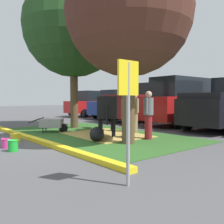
{
  "coord_description": "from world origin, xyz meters",
  "views": [
    {
      "loc": [
        7.57,
        -3.57,
        1.44
      ],
      "look_at": [
        0.0,
        2.68,
        0.9
      ],
      "focal_mm": 40.11,
      "sensor_mm": 36.0,
      "label": 1
    }
  ],
  "objects_px": {
    "bucket_yellow": "(15,138)",
    "bucket_green": "(13,145)",
    "person_handler": "(135,112)",
    "bucket_pink": "(7,143)",
    "cow_holstein": "(107,107)",
    "person_visitor_near": "(148,114)",
    "parking_sign": "(128,98)",
    "wheelbarrow": "(52,123)",
    "pickup_truck_maroon": "(144,103)",
    "shade_tree_left": "(74,27)",
    "calf_lying": "(97,134)",
    "suv_dark_grey": "(181,101)",
    "sedan_blue": "(119,105)",
    "sedan_red": "(94,104)",
    "shade_tree_right": "(129,13)"
  },
  "relations": [
    {
      "from": "person_visitor_near",
      "to": "bucket_yellow",
      "type": "height_order",
      "value": "person_visitor_near"
    },
    {
      "from": "shade_tree_right",
      "to": "bucket_pink",
      "type": "height_order",
      "value": "shade_tree_right"
    },
    {
      "from": "wheelbarrow",
      "to": "bucket_pink",
      "type": "height_order",
      "value": "wheelbarrow"
    },
    {
      "from": "wheelbarrow",
      "to": "bucket_pink",
      "type": "relative_size",
      "value": 4.42
    },
    {
      "from": "person_visitor_near",
      "to": "pickup_truck_maroon",
      "type": "xyz_separation_m",
      "value": [
        -5.06,
        5.17,
        0.2
      ]
    },
    {
      "from": "person_handler",
      "to": "wheelbarrow",
      "type": "bearing_deg",
      "value": -131.83
    },
    {
      "from": "sedan_red",
      "to": "sedan_blue",
      "type": "relative_size",
      "value": 1.0
    },
    {
      "from": "shade_tree_left",
      "to": "parking_sign",
      "type": "distance_m",
      "value": 8.97
    },
    {
      "from": "person_visitor_near",
      "to": "cow_holstein",
      "type": "bearing_deg",
      "value": -173.08
    },
    {
      "from": "calf_lying",
      "to": "person_visitor_near",
      "type": "bearing_deg",
      "value": 58.61
    },
    {
      "from": "person_visitor_near",
      "to": "parking_sign",
      "type": "height_order",
      "value": "parking_sign"
    },
    {
      "from": "shade_tree_left",
      "to": "bucket_pink",
      "type": "distance_m",
      "value": 6.88
    },
    {
      "from": "person_handler",
      "to": "bucket_pink",
      "type": "xyz_separation_m",
      "value": [
        -0.13,
        -5.08,
        -0.74
      ]
    },
    {
      "from": "wheelbarrow",
      "to": "bucket_green",
      "type": "xyz_separation_m",
      "value": [
        2.79,
        -2.52,
        -0.22
      ]
    },
    {
      "from": "shade_tree_left",
      "to": "sedan_red",
      "type": "bearing_deg",
      "value": 137.86
    },
    {
      "from": "person_handler",
      "to": "bucket_yellow",
      "type": "bearing_deg",
      "value": -101.64
    },
    {
      "from": "cow_holstein",
      "to": "pickup_truck_maroon",
      "type": "bearing_deg",
      "value": 119.28
    },
    {
      "from": "wheelbarrow",
      "to": "sedan_blue",
      "type": "relative_size",
      "value": 0.32
    },
    {
      "from": "cow_holstein",
      "to": "bucket_green",
      "type": "height_order",
      "value": "cow_holstein"
    },
    {
      "from": "bucket_yellow",
      "to": "bucket_green",
      "type": "xyz_separation_m",
      "value": [
        1.41,
        -0.53,
        0.01
      ]
    },
    {
      "from": "person_handler",
      "to": "bucket_green",
      "type": "bearing_deg",
      "value": -84.71
    },
    {
      "from": "suv_dark_grey",
      "to": "sedan_blue",
      "type": "bearing_deg",
      "value": 174.97
    },
    {
      "from": "person_visitor_near",
      "to": "bucket_yellow",
      "type": "distance_m",
      "value": 4.53
    },
    {
      "from": "person_handler",
      "to": "sedan_red",
      "type": "relative_size",
      "value": 0.37
    },
    {
      "from": "person_handler",
      "to": "bucket_pink",
      "type": "relative_size",
      "value": 5.23
    },
    {
      "from": "shade_tree_right",
      "to": "bucket_pink",
      "type": "relative_size",
      "value": 19.12
    },
    {
      "from": "shade_tree_left",
      "to": "bucket_pink",
      "type": "relative_size",
      "value": 22.83
    },
    {
      "from": "parking_sign",
      "to": "pickup_truck_maroon",
      "type": "xyz_separation_m",
      "value": [
        -7.95,
        8.86,
        -0.33
      ]
    },
    {
      "from": "person_visitor_near",
      "to": "bucket_green",
      "type": "distance_m",
      "value": 4.45
    },
    {
      "from": "wheelbarrow",
      "to": "sedan_red",
      "type": "height_order",
      "value": "sedan_red"
    },
    {
      "from": "shade_tree_left",
      "to": "calf_lying",
      "type": "distance_m",
      "value": 6.05
    },
    {
      "from": "bucket_yellow",
      "to": "bucket_pink",
      "type": "bearing_deg",
      "value": -32.46
    },
    {
      "from": "shade_tree_right",
      "to": "person_handler",
      "type": "xyz_separation_m",
      "value": [
        -1.66,
        1.93,
        -3.17
      ]
    },
    {
      "from": "cow_holstein",
      "to": "parking_sign",
      "type": "relative_size",
      "value": 1.31
    },
    {
      "from": "shade_tree_left",
      "to": "parking_sign",
      "type": "relative_size",
      "value": 3.52
    },
    {
      "from": "shade_tree_right",
      "to": "sedan_red",
      "type": "bearing_deg",
      "value": 149.75
    },
    {
      "from": "sedan_blue",
      "to": "suv_dark_grey",
      "type": "bearing_deg",
      "value": -5.03
    },
    {
      "from": "cow_holstein",
      "to": "person_visitor_near",
      "type": "bearing_deg",
      "value": 6.92
    },
    {
      "from": "shade_tree_left",
      "to": "cow_holstein",
      "type": "height_order",
      "value": "shade_tree_left"
    },
    {
      "from": "parking_sign",
      "to": "sedan_red",
      "type": "bearing_deg",
      "value": 146.67
    },
    {
      "from": "wheelbarrow",
      "to": "pickup_truck_maroon",
      "type": "bearing_deg",
      "value": 99.98
    },
    {
      "from": "bucket_green",
      "to": "suv_dark_grey",
      "type": "bearing_deg",
      "value": 96.48
    },
    {
      "from": "calf_lying",
      "to": "bucket_yellow",
      "type": "distance_m",
      "value": 2.68
    },
    {
      "from": "calf_lying",
      "to": "person_handler",
      "type": "xyz_separation_m",
      "value": [
        -0.59,
        2.37,
        0.65
      ]
    },
    {
      "from": "wheelbarrow",
      "to": "bucket_pink",
      "type": "distance_m",
      "value": 3.33
    },
    {
      "from": "pickup_truck_maroon",
      "to": "bucket_pink",
      "type": "bearing_deg",
      "value": -70.14
    },
    {
      "from": "bucket_yellow",
      "to": "bucket_pink",
      "type": "xyz_separation_m",
      "value": [
        0.81,
        -0.52,
        -0.0
      ]
    },
    {
      "from": "sedan_red",
      "to": "suv_dark_grey",
      "type": "bearing_deg",
      "value": -1.79
    },
    {
      "from": "shade_tree_left",
      "to": "bucket_pink",
      "type": "bearing_deg",
      "value": -53.7
    },
    {
      "from": "shade_tree_right",
      "to": "calf_lying",
      "type": "relative_size",
      "value": 4.96
    }
  ]
}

